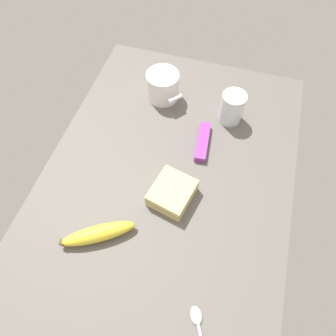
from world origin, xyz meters
The scene contains 7 objects.
tabletop centered at (0.00, 0.00, 1.00)cm, with size 90.00×64.00×2.00cm, color #5B5651.
coffee_mug_black centered at (-25.91, -9.19, 6.42)cm, with size 11.02×11.60×8.56cm.
sandwich_main centered at (6.05, 2.84, 4.20)cm, with size 12.17×11.39×4.40cm.
glass_of_milk centered at (-22.97, 11.90, 6.19)cm, with size 6.68×6.68×9.31cm.
banana centered at (20.56, -10.53, 3.94)cm, with size 12.24×16.55×3.88cm.
spoon centered at (32.42, 15.97, 2.38)cm, with size 11.34×7.05×0.80cm.
snack_bar centered at (-11.86, 6.46, 3.00)cm, with size 12.34×2.97×2.00cm, color purple.
Camera 1 is at (37.30, 10.96, 70.66)cm, focal length 32.27 mm.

